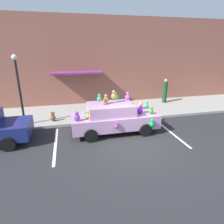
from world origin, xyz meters
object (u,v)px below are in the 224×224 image
object	(u,v)px
plush_covered_car	(114,117)
pedestrian_near_shopfront	(165,91)
teddy_bear_on_sidewalk	(53,117)
street_lamp_post	(19,83)

from	to	relation	value
plush_covered_car	pedestrian_near_shopfront	size ratio (longest dim) A/B	2.41
teddy_bear_on_sidewalk	street_lamp_post	bearing A→B (deg)	-173.59
street_lamp_post	pedestrian_near_shopfront	xyz separation A→B (m)	(9.79, 2.34, -1.45)
teddy_bear_on_sidewalk	street_lamp_post	size ratio (longest dim) A/B	0.15
plush_covered_car	teddy_bear_on_sidewalk	xyz separation A→B (m)	(-3.17, 1.95, -0.40)
pedestrian_near_shopfront	teddy_bear_on_sidewalk	bearing A→B (deg)	-165.31
street_lamp_post	plush_covered_car	bearing A→B (deg)	-20.83
street_lamp_post	pedestrian_near_shopfront	distance (m)	10.17
street_lamp_post	pedestrian_near_shopfront	world-z (taller)	street_lamp_post
plush_covered_car	pedestrian_near_shopfront	distance (m)	6.57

